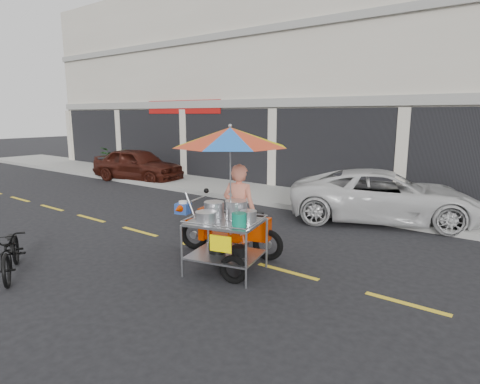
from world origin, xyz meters
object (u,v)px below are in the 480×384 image
Objects in this scene: food_vendor_rig at (232,178)px; near_bicycle at (11,251)px; maroon_sedan at (138,165)px; white_pickup at (385,196)px.

near_bicycle is at bearing -149.69° from food_vendor_rig.
food_vendor_rig is (8.95, -5.03, 0.93)m from maroon_sedan.
white_pickup is (10.13, -0.26, -0.02)m from maroon_sedan.
maroon_sedan reaches higher than near_bicycle.
near_bicycle is at bearing 131.13° from white_pickup.
maroon_sedan is 0.84× the size of white_pickup.
food_vendor_rig reaches higher than white_pickup.
white_pickup is 2.86× the size of near_bicycle.
maroon_sedan reaches higher than white_pickup.
near_bicycle is (-3.88, -7.41, -0.22)m from white_pickup.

